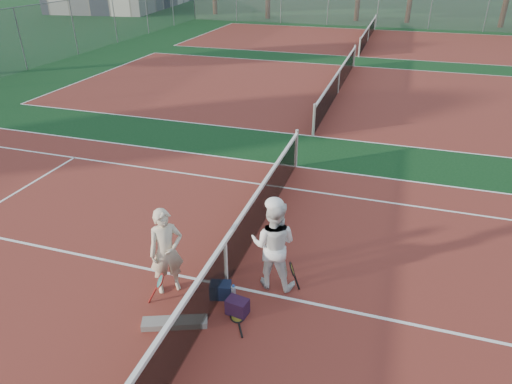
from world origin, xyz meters
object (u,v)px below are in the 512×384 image
Objects in this scene: net_main at (226,263)px; player_a at (166,251)px; racket_black_held at (292,276)px; racket_spare at (237,317)px; player_b at (274,245)px; sports_bag_navy at (221,290)px; sports_bag_purple at (237,307)px; racket_red at (161,288)px; water_bottle at (234,294)px.

player_a is (-0.95, -0.38, 0.31)m from net_main.
racket_spare is at bearing 38.51° from racket_black_held.
player_b reaches higher than sports_bag_navy.
sports_bag_navy reaches higher than sports_bag_purple.
player_a is 1.55m from sports_bag_purple.
sports_bag_navy is (0.95, 0.40, -0.12)m from racket_red.
racket_red is 0.90× the size of racket_spare.
racket_spare is at bearing -34.88° from racket_red.
sports_bag_navy is at bearing 143.95° from sports_bag_purple.
player_b is 4.67× the size of sports_bag_navy.
player_a is 2.26m from racket_black_held.
player_a is 2.82× the size of racket_black_held.
racket_red reaches higher than sports_bag_purple.
player_b is 3.20× the size of racket_red.
player_b is (0.78, 0.32, 0.35)m from net_main.
net_main is 0.48m from sports_bag_navy.
racket_red is at bearing -157.35° from sports_bag_navy.
water_bottle is at bearing 121.05° from sports_bag_purple.
net_main is 6.72× the size of player_a.
player_a is 5.45× the size of water_bottle.
water_bottle is at bearing -37.45° from player_a.
player_a reaches higher than net_main.
player_b is 2.87× the size of racket_spare.
net_main reaches higher than sports_bag_navy.
player_b reaches higher than racket_red.
net_main is at bearing 127.95° from water_bottle.
player_a is 2.72× the size of racket_spare.
racket_red is at bearing -176.26° from sports_bag_purple.
racket_red is (-0.94, -0.70, -0.24)m from net_main.
racket_red is 1.79× the size of water_bottle.
player_a is 1.17m from sports_bag_navy.
net_main reaches higher than sports_bag_purple.
water_bottle is (-0.17, 0.28, 0.01)m from sports_bag_purple.
player_a is 4.43× the size of sports_bag_navy.
racket_black_held is at bearing 33.61° from water_bottle.
water_bottle is (0.26, -0.33, -0.36)m from net_main.
racket_spare is (-0.32, -1.04, -0.84)m from player_b.
player_a is 4.60× the size of sports_bag_purple.
sports_bag_purple reaches higher than racket_spare.
player_a is at bearing 20.42° from player_b.
sports_bag_purple is at bearing -55.10° from net_main.
racket_black_held is 1.63× the size of sports_bag_purple.
sports_bag_purple is (0.43, -0.61, -0.37)m from net_main.
racket_black_held is (1.15, 0.26, -0.22)m from net_main.
sports_bag_navy is (0.01, -0.31, -0.36)m from net_main.
racket_red is 1.43m from racket_spare.
racket_spare is 1.63× the size of sports_bag_navy.
racket_red is at bearing -162.68° from water_bottle.
player_a is at bearing -177.73° from water_bottle.
player_b is 2.97× the size of racket_black_held.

